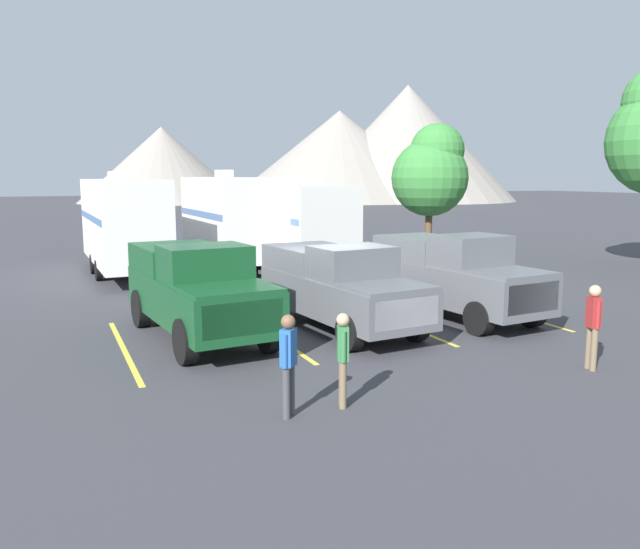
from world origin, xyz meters
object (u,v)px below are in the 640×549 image
Objects in this scene: pickup_truck_c at (453,273)px; camper_trailer_c at (297,221)px; pickup_truck_a at (196,287)px; pickup_truck_b at (338,284)px; person_c at (593,321)px; camper_trailer_b at (232,217)px; person_b at (288,359)px; camper_trailer_a at (123,221)px; person_a at (343,353)px.

camper_trailer_c is (-0.47, 10.23, 0.79)m from pickup_truck_c.
pickup_truck_a is 3.46m from pickup_truck_b.
camper_trailer_b is at bearing 99.16° from person_c.
person_b is 0.98× the size of person_c.
camper_trailer_a is (-3.83, 10.96, 0.97)m from pickup_truck_b.
camper_trailer_a is (-0.40, 10.48, 0.89)m from pickup_truck_a.
person_c is (6.45, -5.62, -0.22)m from pickup_truck_a.
person_a is at bearing -138.66° from pickup_truck_c.
camper_trailer_c is 16.15m from person_a.
pickup_truck_c is at bearing -0.22° from pickup_truck_b.
camper_trailer_b is 16.29m from person_a.
pickup_truck_a reaches higher than person_b.
camper_trailer_c reaches higher than person_a.
camper_trailer_b is 4.63× the size of person_c.
pickup_truck_a is 6.85m from pickup_truck_c.
pickup_truck_c reaches higher than person_b.
pickup_truck_c is at bearing 37.32° from person_b.
pickup_truck_a is at bearing -123.16° from camper_trailer_c.
camper_trailer_a is 6.81m from camper_trailer_c.
camper_trailer_c is (2.94, 10.22, 0.85)m from pickup_truck_b.
camper_trailer_b is 16.38m from person_c.
camper_trailer_c is 5.03× the size of person_a.
pickup_truck_b is at bearing 65.48° from person_a.
pickup_truck_a is at bearing 91.74° from person_b.
pickup_truck_c is 10.27m from camper_trailer_c.
person_b is at bearing -112.04° from camper_trailer_c.
person_a is at bearing -108.95° from camper_trailer_c.
camper_trailer_a is (-7.24, 10.97, 0.91)m from pickup_truck_c.
person_a is (1.54, -15.99, -1.17)m from camper_trailer_a.
camper_trailer_a is 5.46× the size of person_b.
person_c is at bearing -41.04° from pickup_truck_a.
pickup_truck_c is at bearing -74.82° from camper_trailer_b.
camper_trailer_a is at bearing 123.41° from pickup_truck_c.
camper_trailer_a is at bearing -179.54° from camper_trailer_b.
pickup_truck_b is 3.36× the size of person_b.
camper_trailer_b reaches higher than pickup_truck_b.
camper_trailer_b is at bearing 77.11° from person_b.
camper_trailer_a reaches higher than pickup_truck_a.
camper_trailer_a reaches higher than pickup_truck_b.
pickup_truck_c is 5.15m from person_c.
pickup_truck_a is 5.62m from person_a.
camper_trailer_b is 16.54m from person_b.
person_a is at bearing 178.76° from person_c.
pickup_truck_b is at bearing 57.40° from person_b.
person_c is at bearing -89.69° from camper_trailer_c.
camper_trailer_a is at bearing 92.04° from person_b.
camper_trailer_a is 5.72× the size of person_a.
camper_trailer_a is at bearing 173.77° from camper_trailer_c.
camper_trailer_a is 17.53m from person_c.
pickup_truck_a reaches higher than pickup_truck_b.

